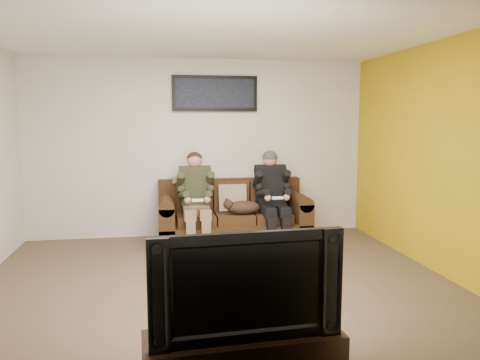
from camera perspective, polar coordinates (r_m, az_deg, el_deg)
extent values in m
plane|color=brown|center=(5.02, -2.64, -12.69)|extent=(5.00, 5.00, 0.00)
plane|color=silver|center=(4.80, -2.83, 17.92)|extent=(5.00, 5.00, 0.00)
plane|color=beige|center=(6.97, -4.96, 3.87)|extent=(5.00, 0.00, 5.00)
plane|color=beige|center=(2.53, 3.41, -2.22)|extent=(5.00, 0.00, 5.00)
plane|color=beige|center=(5.61, 23.55, 2.45)|extent=(0.00, 4.50, 4.50)
plane|color=gold|center=(5.61, 23.46, 2.45)|extent=(0.00, 4.50, 4.50)
cube|color=#34200F|center=(6.70, -0.79, -6.27)|extent=(2.09, 0.90, 0.29)
cube|color=#34200F|center=(6.96, -1.25, -2.16)|extent=(2.09, 0.19, 0.57)
cube|color=#34200F|center=(6.59, -8.94, -5.31)|extent=(0.21, 0.90, 0.57)
cube|color=#34200F|center=(6.87, 7.02, -4.76)|extent=(0.21, 0.90, 0.57)
cylinder|color=#34200F|center=(6.53, -8.99, -2.87)|extent=(0.21, 0.90, 0.21)
cylinder|color=#34200F|center=(6.81, 7.05, -2.41)|extent=(0.21, 0.90, 0.21)
cube|color=#3B2412|center=(6.54, -5.40, -4.74)|extent=(0.52, 0.57, 0.13)
cube|color=#3B2412|center=(6.76, -5.60, -1.98)|extent=(0.52, 0.13, 0.42)
cube|color=#3B2412|center=(6.60, -0.73, -4.60)|extent=(0.52, 0.57, 0.13)
cube|color=#3B2412|center=(6.82, -1.09, -1.87)|extent=(0.52, 0.13, 0.42)
cube|color=#3B2412|center=(6.71, 3.83, -4.43)|extent=(0.52, 0.57, 0.13)
cube|color=#3B2412|center=(6.92, 3.33, -1.74)|extent=(0.52, 0.13, 0.42)
cube|color=#8C825B|center=(6.71, -0.95, -2.17)|extent=(0.40, 0.19, 0.40)
cube|color=gray|center=(6.83, -6.49, 0.04)|extent=(0.43, 0.21, 0.08)
cube|color=#79644C|center=(6.49, -5.40, -3.62)|extent=(0.36, 0.30, 0.14)
cube|color=#2A2D1B|center=(6.54, -5.50, -0.87)|extent=(0.40, 0.30, 0.53)
cylinder|color=#2A2D1B|center=(6.53, -5.53, 0.98)|extent=(0.44, 0.18, 0.18)
sphere|color=#AB7661|center=(6.54, -5.56, 2.39)|extent=(0.21, 0.21, 0.21)
cube|color=#79644C|center=(6.29, -6.17, -4.07)|extent=(0.15, 0.42, 0.13)
cube|color=#79644C|center=(6.30, -4.35, -4.03)|extent=(0.15, 0.42, 0.13)
cube|color=#79644C|center=(6.15, -6.02, -6.90)|extent=(0.12, 0.13, 0.42)
cube|color=#79644C|center=(6.17, -4.16, -6.84)|extent=(0.12, 0.13, 0.42)
cube|color=black|center=(6.12, -5.95, -8.61)|extent=(0.11, 0.26, 0.08)
cube|color=black|center=(6.14, -4.07, -8.55)|extent=(0.11, 0.26, 0.08)
cylinder|color=#2A2D1B|center=(6.44, -7.23, -0.12)|extent=(0.11, 0.30, 0.28)
cylinder|color=#2A2D1B|center=(6.47, -3.70, -0.04)|extent=(0.11, 0.30, 0.28)
cylinder|color=#2A2D1B|center=(6.25, -6.85, -1.83)|extent=(0.14, 0.32, 0.15)
cylinder|color=#2A2D1B|center=(6.28, -3.75, -1.75)|extent=(0.14, 0.32, 0.15)
sphere|color=#AB7661|center=(6.14, -6.42, -2.45)|extent=(0.09, 0.09, 0.09)
sphere|color=#AB7661|center=(6.16, -4.00, -2.39)|extent=(0.09, 0.09, 0.09)
cube|color=white|center=(6.13, -5.19, -2.46)|extent=(0.15, 0.04, 0.03)
ellipsoid|color=black|center=(6.55, -5.57, 2.66)|extent=(0.22, 0.22, 0.17)
cube|color=black|center=(6.65, 3.89, -3.33)|extent=(0.36, 0.30, 0.14)
cube|color=black|center=(6.70, 3.72, -0.65)|extent=(0.40, 0.30, 0.53)
cylinder|color=black|center=(6.69, 3.69, 1.15)|extent=(0.44, 0.18, 0.18)
sphere|color=#AB775F|center=(6.70, 3.66, 2.53)|extent=(0.21, 0.21, 0.21)
cube|color=black|center=(6.44, 3.44, -3.77)|extent=(0.15, 0.42, 0.13)
cube|color=black|center=(6.49, 5.17, -3.71)|extent=(0.15, 0.42, 0.13)
cube|color=black|center=(6.31, 3.83, -6.52)|extent=(0.12, 0.13, 0.42)
cube|color=black|center=(6.36, 5.60, -6.43)|extent=(0.12, 0.13, 0.42)
cube|color=black|center=(6.28, 3.99, -8.19)|extent=(0.11, 0.26, 0.08)
cube|color=black|center=(6.33, 5.77, -8.08)|extent=(0.11, 0.26, 0.08)
cylinder|color=black|center=(6.58, 2.17, 0.08)|extent=(0.11, 0.30, 0.28)
cylinder|color=black|center=(6.67, 5.53, 0.16)|extent=(0.11, 0.30, 0.28)
cylinder|color=black|center=(6.39, 2.83, -1.58)|extent=(0.14, 0.32, 0.15)
cylinder|color=black|center=(6.47, 5.77, -1.49)|extent=(0.14, 0.32, 0.15)
sphere|color=#AB775F|center=(6.29, 3.42, -2.19)|extent=(0.09, 0.09, 0.09)
sphere|color=#AB775F|center=(6.36, 5.70, -2.11)|extent=(0.09, 0.09, 0.09)
cube|color=white|center=(6.30, 4.61, -2.18)|extent=(0.15, 0.04, 0.03)
ellipsoid|color=black|center=(6.70, 3.67, 2.79)|extent=(0.22, 0.22, 0.19)
ellipsoid|color=#412A19|center=(6.49, 0.45, -3.36)|extent=(0.47, 0.26, 0.19)
sphere|color=#412A19|center=(6.42, -1.44, -2.99)|extent=(0.14, 0.14, 0.14)
cone|color=#412A19|center=(6.37, -1.57, -2.43)|extent=(0.04, 0.04, 0.04)
cone|color=#412A19|center=(6.43, -1.66, -2.33)|extent=(0.04, 0.04, 0.04)
cylinder|color=#412A19|center=(6.59, 2.43, -3.51)|extent=(0.26, 0.13, 0.08)
cube|color=black|center=(6.96, -3.08, 10.48)|extent=(1.25, 0.04, 0.52)
cube|color=black|center=(6.93, -3.06, 10.49)|extent=(1.15, 0.01, 0.42)
imported|color=black|center=(2.95, 0.43, -12.27)|extent=(1.18, 0.22, 0.68)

